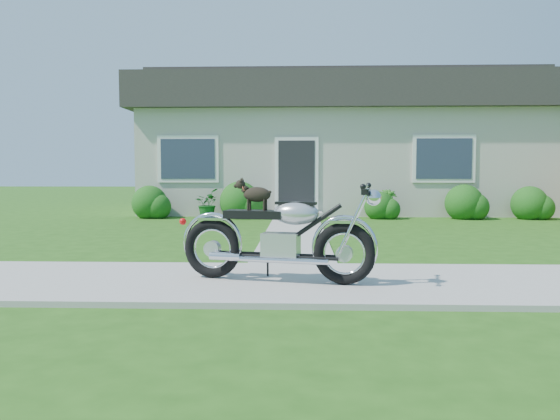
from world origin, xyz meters
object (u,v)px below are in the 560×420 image
at_px(potted_plant_right, 388,204).
at_px(motorcycle_with_dog, 280,236).
at_px(house, 343,144).
at_px(potted_plant_left, 206,203).

distance_m(potted_plant_right, motorcycle_with_dog, 9.04).
height_order(house, motorcycle_with_dog, house).
xyz_separation_m(potted_plant_left, motorcycle_with_dog, (2.31, -8.66, 0.14)).
bearing_deg(motorcycle_with_dog, house, 94.83).
relative_size(house, potted_plant_right, 16.18).
relative_size(potted_plant_left, potted_plant_right, 1.02).
bearing_deg(house, potted_plant_left, -138.75).
bearing_deg(motorcycle_with_dog, potted_plant_left, 117.38).
xyz_separation_m(potted_plant_left, potted_plant_right, (4.88, 0.00, -0.01)).
distance_m(house, potted_plant_right, 3.99).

